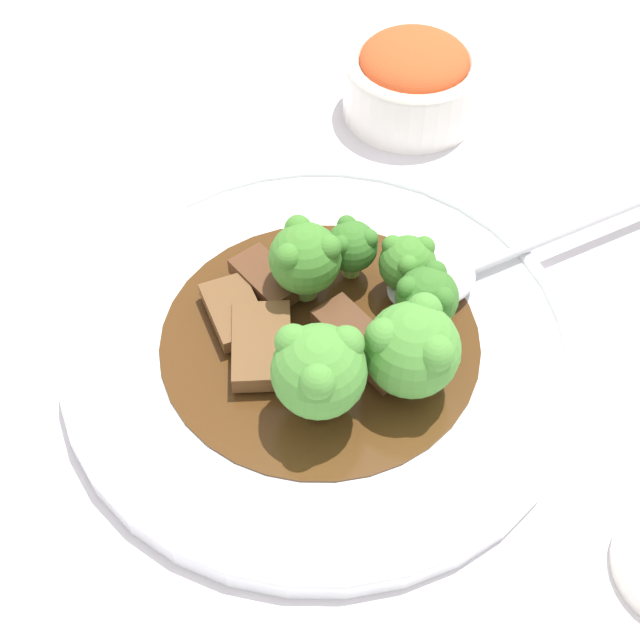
# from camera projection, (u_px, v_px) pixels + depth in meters

# --- Properties ---
(ground_plane) EXTENTS (4.00, 4.00, 0.00)m
(ground_plane) POSITION_uv_depth(u_px,v_px,m) (320.00, 354.00, 0.56)
(ground_plane) COLOR silver
(main_plate) EXTENTS (0.32, 0.32, 0.02)m
(main_plate) POSITION_uv_depth(u_px,v_px,m) (320.00, 344.00, 0.55)
(main_plate) COLOR white
(main_plate) RESTS_ON ground_plane
(beef_strip_0) EXTENTS (0.03, 0.05, 0.01)m
(beef_strip_0) POSITION_uv_depth(u_px,v_px,m) (266.00, 279.00, 0.57)
(beef_strip_0) COLOR #56331E
(beef_strip_0) RESTS_ON main_plate
(beef_strip_1) EXTENTS (0.06, 0.07, 0.01)m
(beef_strip_1) POSITION_uv_depth(u_px,v_px,m) (262.00, 345.00, 0.53)
(beef_strip_1) COLOR brown
(beef_strip_1) RESTS_ON main_plate
(beef_strip_2) EXTENTS (0.03, 0.05, 0.01)m
(beef_strip_2) POSITION_uv_depth(u_px,v_px,m) (234.00, 311.00, 0.55)
(beef_strip_2) COLOR brown
(beef_strip_2) RESTS_ON main_plate
(beef_strip_3) EXTENTS (0.04, 0.07, 0.01)m
(beef_strip_3) POSITION_uv_depth(u_px,v_px,m) (362.00, 342.00, 0.53)
(beef_strip_3) COLOR #56331E
(beef_strip_3) RESTS_ON main_plate
(broccoli_floret_0) EXTENTS (0.04, 0.04, 0.04)m
(broccoli_floret_0) POSITION_uv_depth(u_px,v_px,m) (408.00, 263.00, 0.55)
(broccoli_floret_0) COLOR #8EB756
(broccoli_floret_0) RESTS_ON main_plate
(broccoli_floret_1) EXTENTS (0.04, 0.04, 0.05)m
(broccoli_floret_1) POSITION_uv_depth(u_px,v_px,m) (427.00, 297.00, 0.53)
(broccoli_floret_1) COLOR #8EB756
(broccoli_floret_1) RESTS_ON main_plate
(broccoli_floret_2) EXTENTS (0.04, 0.04, 0.05)m
(broccoli_floret_2) POSITION_uv_depth(u_px,v_px,m) (305.00, 257.00, 0.54)
(broccoli_floret_2) COLOR #7FA84C
(broccoli_floret_2) RESTS_ON main_plate
(broccoli_floret_3) EXTENTS (0.05, 0.05, 0.06)m
(broccoli_floret_3) POSITION_uv_depth(u_px,v_px,m) (319.00, 370.00, 0.48)
(broccoli_floret_3) COLOR #8EB756
(broccoli_floret_3) RESTS_ON main_plate
(broccoli_floret_4) EXTENTS (0.06, 0.06, 0.06)m
(broccoli_floret_4) POSITION_uv_depth(u_px,v_px,m) (412.00, 348.00, 0.50)
(broccoli_floret_4) COLOR #7FA84C
(broccoli_floret_4) RESTS_ON main_plate
(broccoli_floret_5) EXTENTS (0.03, 0.03, 0.04)m
(broccoli_floret_5) POSITION_uv_depth(u_px,v_px,m) (352.00, 246.00, 0.56)
(broccoli_floret_5) COLOR #8EB756
(broccoli_floret_5) RESTS_ON main_plate
(serving_spoon) EXTENTS (0.22, 0.04, 0.01)m
(serving_spoon) POSITION_uv_depth(u_px,v_px,m) (458.00, 273.00, 0.57)
(serving_spoon) COLOR #B7B7BC
(serving_spoon) RESTS_ON main_plate
(side_bowl_kimchi) EXTENTS (0.11, 0.11, 0.06)m
(side_bowl_kimchi) POSITION_uv_depth(u_px,v_px,m) (413.00, 78.00, 0.69)
(side_bowl_kimchi) COLOR white
(side_bowl_kimchi) RESTS_ON ground_plane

